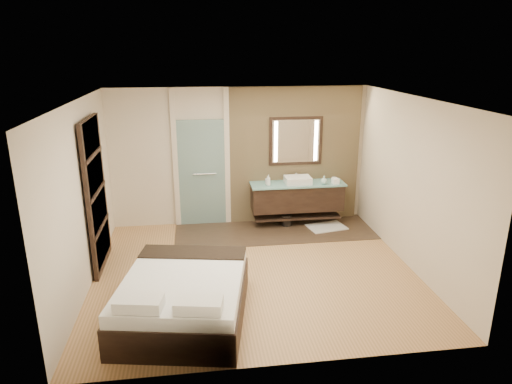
{
  "coord_description": "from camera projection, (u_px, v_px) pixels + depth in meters",
  "views": [
    {
      "loc": [
        -0.87,
        -6.46,
        3.4
      ],
      "look_at": [
        0.1,
        0.6,
        1.14
      ],
      "focal_mm": 32.0,
      "sensor_mm": 36.0,
      "label": 1
    }
  ],
  "objects": [
    {
      "name": "cup",
      "position": [
        334.0,
        180.0,
        9.0
      ],
      "size": [
        0.12,
        0.12,
        0.09
      ],
      "primitive_type": "imported",
      "rotation": [
        0.0,
        0.0,
        0.06
      ],
      "color": "white",
      "rests_on": "vanity"
    },
    {
      "name": "tissue_box",
      "position": [
        336.0,
        181.0,
        8.87
      ],
      "size": [
        0.13,
        0.13,
        0.1
      ],
      "primitive_type": "cube",
      "rotation": [
        0.0,
        0.0,
        0.11
      ],
      "color": "white",
      "rests_on": "vanity"
    },
    {
      "name": "vanity",
      "position": [
        297.0,
        197.0,
        9.02
      ],
      "size": [
        1.85,
        0.55,
        0.88
      ],
      "color": "black",
      "rests_on": "stone_wall"
    },
    {
      "name": "frosted_door",
      "position": [
        202.0,
        169.0,
        8.88
      ],
      "size": [
        1.1,
        0.12,
        2.7
      ],
      "color": "#ACDAD5",
      "rests_on": "floor"
    },
    {
      "name": "mirror_unit",
      "position": [
        296.0,
        141.0,
        8.92
      ],
      "size": [
        1.06,
        0.04,
        0.96
      ],
      "color": "black",
      "rests_on": "stone_wall"
    },
    {
      "name": "tile_strip",
      "position": [
        275.0,
        231.0,
        8.83
      ],
      "size": [
        3.8,
        1.3,
        0.01
      ],
      "primitive_type": "cube",
      "color": "#36261D",
      "rests_on": "floor"
    },
    {
      "name": "soap_bottle_a",
      "position": [
        268.0,
        180.0,
        8.74
      ],
      "size": [
        0.1,
        0.1,
        0.21
      ],
      "primitive_type": "imported",
      "rotation": [
        0.0,
        0.0,
        -0.31
      ],
      "color": "white",
      "rests_on": "vanity"
    },
    {
      "name": "bed",
      "position": [
        184.0,
        297.0,
        5.91
      ],
      "size": [
        1.86,
        2.17,
        0.74
      ],
      "rotation": [
        0.0,
        0.0,
        -0.18
      ],
      "color": "black",
      "rests_on": "floor"
    },
    {
      "name": "bath_mat",
      "position": [
        326.0,
        227.0,
        9.0
      ],
      "size": [
        0.8,
        0.63,
        0.02
      ],
      "primitive_type": "cube",
      "rotation": [
        0.0,
        0.0,
        0.2
      ],
      "color": "silver",
      "rests_on": "floor"
    },
    {
      "name": "soap_bottle_c",
      "position": [
        324.0,
        180.0,
        8.84
      ],
      "size": [
        0.14,
        0.14,
        0.16
      ],
      "primitive_type": "imported",
      "rotation": [
        0.0,
        0.0,
        0.11
      ],
      "color": "#A5D0C7",
      "rests_on": "vanity"
    },
    {
      "name": "soap_bottle_b",
      "position": [
        267.0,
        180.0,
        8.84
      ],
      "size": [
        0.07,
        0.08,
        0.16
      ],
      "primitive_type": "imported",
      "rotation": [
        0.0,
        0.0,
        -0.03
      ],
      "color": "#B2B2B2",
      "rests_on": "vanity"
    },
    {
      "name": "waste_bin",
      "position": [
        287.0,
        220.0,
        9.07
      ],
      "size": [
        0.24,
        0.24,
        0.24
      ],
      "primitive_type": "cylinder",
      "rotation": [
        0.0,
        0.0,
        -0.27
      ],
      "color": "black",
      "rests_on": "floor"
    },
    {
      "name": "stone_wall",
      "position": [
        295.0,
        155.0,
        9.06
      ],
      "size": [
        2.6,
        0.08,
        2.7
      ],
      "primitive_type": "cube",
      "color": "tan",
      "rests_on": "floor"
    },
    {
      "name": "floor",
      "position": [
        255.0,
        272.0,
        7.24
      ],
      "size": [
        5.0,
        5.0,
        0.0
      ],
      "primitive_type": "plane",
      "color": "#9E7042",
      "rests_on": "ground"
    },
    {
      "name": "shoji_partition",
      "position": [
        96.0,
        194.0,
        7.13
      ],
      "size": [
        0.06,
        1.2,
        2.4
      ],
      "color": "black",
      "rests_on": "floor"
    }
  ]
}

